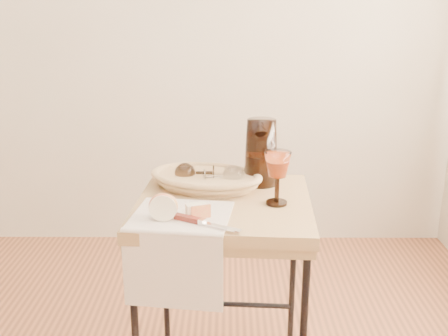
# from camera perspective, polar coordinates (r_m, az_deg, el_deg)

# --- Properties ---
(wall_back) EXTENTS (3.60, 0.00, 2.70)m
(wall_back) POSITION_cam_1_polar(r_m,az_deg,el_deg) (3.06, -9.14, 16.22)
(wall_back) COLOR #C0B195
(wall_back) RESTS_ON ground
(side_table) EXTENTS (0.63, 0.63, 0.75)m
(side_table) POSITION_cam_1_polar(r_m,az_deg,el_deg) (1.98, 0.00, -13.68)
(side_table) COLOR brown
(side_table) RESTS_ON floor
(tea_towel) EXTENTS (0.34, 0.31, 0.01)m
(tea_towel) POSITION_cam_1_polar(r_m,az_deg,el_deg) (1.68, -4.62, -5.14)
(tea_towel) COLOR white
(tea_towel) RESTS_ON side_table
(bread_basket) EXTENTS (0.43, 0.35, 0.05)m
(bread_basket) POSITION_cam_1_polar(r_m,az_deg,el_deg) (1.93, -1.95, -1.33)
(bread_basket) COLOR #AB753C
(bread_basket) RESTS_ON side_table
(goblet_lying_a) EXTENTS (0.12, 0.08, 0.08)m
(goblet_lying_a) POSITION_cam_1_polar(r_m,az_deg,el_deg) (1.94, -2.91, -0.52)
(goblet_lying_a) COLOR #4B3523
(goblet_lying_a) RESTS_ON bread_basket
(goblet_lying_b) EXTENTS (0.14, 0.10, 0.08)m
(goblet_lying_b) POSITION_cam_1_polar(r_m,az_deg,el_deg) (1.90, -0.33, -0.87)
(goblet_lying_b) COLOR white
(goblet_lying_b) RESTS_ON bread_basket
(pitcher) EXTENTS (0.21, 0.27, 0.28)m
(pitcher) POSITION_cam_1_polar(r_m,az_deg,el_deg) (1.94, 4.02, 1.73)
(pitcher) COLOR black
(pitcher) RESTS_ON side_table
(wine_goblet) EXTENTS (0.10, 0.10, 0.18)m
(wine_goblet) POSITION_cam_1_polar(r_m,az_deg,el_deg) (1.75, 5.77, -1.07)
(wine_goblet) COLOR white
(wine_goblet) RESTS_ON side_table
(apple_half) EXTENTS (0.09, 0.05, 0.08)m
(apple_half) POSITION_cam_1_polar(r_m,az_deg,el_deg) (1.64, -6.56, -4.10)
(apple_half) COLOR red
(apple_half) RESTS_ON tea_towel
(apple_wedge) EXTENTS (0.07, 0.05, 0.04)m
(apple_wedge) POSITION_cam_1_polar(r_m,az_deg,el_deg) (1.65, -3.02, -4.57)
(apple_wedge) COLOR #FFECC7
(apple_wedge) RESTS_ON tea_towel
(table_knife) EXTENTS (0.21, 0.13, 0.02)m
(table_knife) POSITION_cam_1_polar(r_m,az_deg,el_deg) (1.60, -2.13, -5.85)
(table_knife) COLOR silver
(table_knife) RESTS_ON tea_towel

